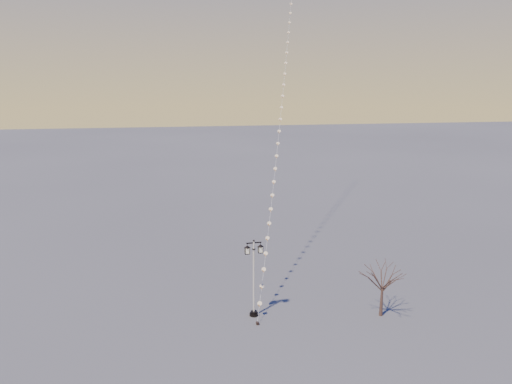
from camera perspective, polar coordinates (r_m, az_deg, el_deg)
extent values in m
plane|color=#515151|center=(34.36, 1.23, -15.36)|extent=(300.00, 300.00, 0.00)
cylinder|color=black|center=(35.46, -0.25, -14.24)|extent=(0.63, 0.63, 0.18)
cylinder|color=black|center=(35.38, -0.25, -13.99)|extent=(0.45, 0.45, 0.16)
cylinder|color=beige|center=(34.23, -0.25, -9.93)|extent=(0.15, 0.15, 5.28)
cylinder|color=black|center=(33.50, -0.26, -6.74)|extent=(0.22, 0.22, 0.07)
cube|color=black|center=(33.35, -0.26, -6.02)|extent=(1.07, 0.14, 0.07)
sphere|color=black|center=(33.30, -0.26, -5.80)|extent=(0.16, 0.16, 0.16)
pyramid|color=black|center=(33.30, -1.05, -6.35)|extent=(0.49, 0.49, 0.16)
cube|color=beige|center=(33.42, -1.05, -6.92)|extent=(0.29, 0.29, 0.38)
cube|color=black|center=(33.49, -1.05, -7.26)|extent=(0.34, 0.34, 0.04)
pyramid|color=black|center=(33.51, 0.53, -6.23)|extent=(0.49, 0.49, 0.16)
cube|color=beige|center=(33.63, 0.53, -6.79)|extent=(0.29, 0.29, 0.38)
cube|color=black|center=(33.70, 0.53, -7.13)|extent=(0.34, 0.34, 0.04)
cone|color=#422D24|center=(36.12, 14.60, -12.35)|extent=(0.26, 0.26, 2.22)
cylinder|color=black|center=(34.27, 0.17, -15.23)|extent=(0.21, 0.21, 0.21)
cylinder|color=black|center=(34.26, 0.17, -15.19)|extent=(0.03, 0.03, 0.26)
cone|color=orange|center=(47.71, 2.99, 11.27)|extent=(0.08, 0.08, 0.30)
cylinder|color=white|center=(34.03, 0.17, -14.45)|extent=(0.02, 0.02, 0.84)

